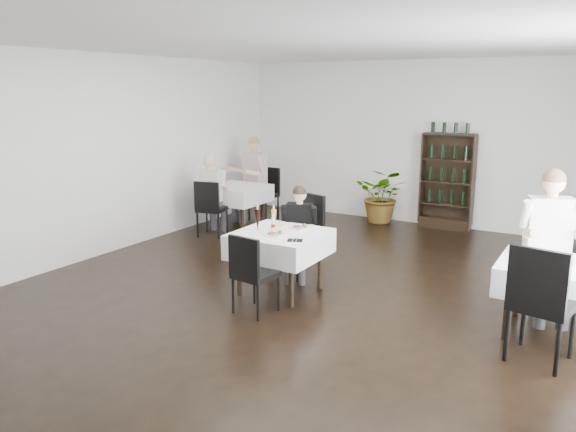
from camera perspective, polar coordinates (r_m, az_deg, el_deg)
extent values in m
plane|color=black|center=(6.93, 1.36, -8.13)|extent=(9.00, 9.00, 0.00)
plane|color=white|center=(6.50, 1.51, 17.43)|extent=(9.00, 9.00, 0.00)
plane|color=white|center=(10.69, 13.18, 7.21)|extent=(7.00, 0.00, 7.00)
plane|color=white|center=(8.77, -19.18, 5.69)|extent=(0.00, 9.00, 9.00)
cube|color=black|center=(10.58, 15.61, -0.68)|extent=(0.90, 0.28, 0.20)
cylinder|color=black|center=(6.85, -5.00, -5.27)|extent=(0.06, 0.06, 0.71)
cylinder|color=black|center=(7.43, -1.77, -3.79)|extent=(0.06, 0.06, 0.71)
cylinder|color=black|center=(6.48, 0.33, -6.30)|extent=(0.06, 0.06, 0.71)
cylinder|color=black|center=(7.09, 3.26, -4.62)|extent=(0.06, 0.06, 0.71)
cube|color=black|center=(6.85, -0.81, -1.97)|extent=(0.85, 0.85, 0.04)
cube|color=white|center=(6.88, -0.80, -2.85)|extent=(1.03, 1.03, 0.30)
cylinder|color=black|center=(10.18, -7.82, 0.64)|extent=(0.06, 0.06, 0.71)
cylinder|color=black|center=(10.72, -5.59, 1.30)|extent=(0.06, 0.06, 0.71)
cylinder|color=black|center=(9.79, -4.67, 0.22)|extent=(0.06, 0.06, 0.71)
cylinder|color=black|center=(10.34, -2.53, 0.93)|extent=(0.06, 0.06, 0.71)
cube|color=black|center=(10.18, -5.19, 2.85)|extent=(0.80, 0.80, 0.04)
cube|color=white|center=(10.20, -5.18, 2.24)|extent=(0.98, 0.98, 0.30)
cylinder|color=black|center=(6.07, 21.34, -8.54)|extent=(0.06, 0.06, 0.71)
cylinder|color=black|center=(6.71, 22.28, -6.61)|extent=(0.06, 0.06, 0.71)
cube|color=black|center=(6.24, 25.20, -4.67)|extent=(0.80, 0.80, 0.04)
cube|color=white|center=(6.28, 25.11, -5.63)|extent=(0.98, 0.98, 0.30)
imported|color=#2A561D|center=(10.72, 9.60, 2.05)|extent=(0.99, 0.87, 1.03)
cylinder|color=black|center=(7.66, -1.18, -4.11)|extent=(0.04, 0.04, 0.50)
cylinder|color=black|center=(7.94, 1.20, -3.51)|extent=(0.04, 0.04, 0.50)
cylinder|color=black|center=(7.35, 1.00, -4.84)|extent=(0.04, 0.04, 0.50)
cylinder|color=black|center=(7.64, 3.40, -4.18)|extent=(0.04, 0.04, 0.50)
cube|color=black|center=(7.57, 1.11, -2.11)|extent=(0.63, 0.63, 0.08)
cube|color=black|center=(7.65, 2.38, 0.29)|extent=(0.49, 0.21, 0.54)
cylinder|color=black|center=(6.42, -0.96, -7.87)|extent=(0.03, 0.03, 0.42)
cylinder|color=black|center=(6.16, -3.09, -8.80)|extent=(0.03, 0.03, 0.42)
cylinder|color=black|center=(6.64, -3.44, -7.19)|extent=(0.03, 0.03, 0.42)
cylinder|color=black|center=(6.38, -5.60, -8.05)|extent=(0.03, 0.03, 0.42)
cube|color=black|center=(6.32, -3.30, -5.96)|extent=(0.47, 0.47, 0.06)
cube|color=black|center=(6.11, -4.50, -4.22)|extent=(0.42, 0.10, 0.45)
cylinder|color=black|center=(10.77, -3.98, 0.70)|extent=(0.04, 0.04, 0.46)
cylinder|color=black|center=(11.08, -2.71, 1.06)|extent=(0.04, 0.04, 0.46)
cylinder|color=black|center=(10.54, -2.26, 0.45)|extent=(0.04, 0.04, 0.46)
cylinder|color=black|center=(10.85, -1.02, 0.82)|extent=(0.04, 0.04, 0.46)
cube|color=black|center=(10.76, -2.51, 2.11)|extent=(0.49, 0.49, 0.07)
cube|color=black|center=(10.88, -1.87, 3.67)|extent=(0.46, 0.08, 0.50)
cylinder|color=black|center=(9.84, -6.20, -0.55)|extent=(0.03, 0.03, 0.44)
cylinder|color=black|center=(9.49, -7.09, -1.06)|extent=(0.03, 0.03, 0.44)
cylinder|color=black|center=(9.99, -8.24, -0.40)|extent=(0.03, 0.03, 0.44)
cylinder|color=black|center=(9.65, -9.18, -0.90)|extent=(0.03, 0.03, 0.44)
cube|color=black|center=(9.69, -7.72, 0.72)|extent=(0.53, 0.53, 0.07)
cube|color=black|center=(9.46, -8.27, 2.01)|extent=(0.44, 0.15, 0.48)
cylinder|color=black|center=(6.98, 23.71, -7.36)|extent=(0.03, 0.03, 0.39)
cylinder|color=black|center=(7.31, 23.98, -6.52)|extent=(0.03, 0.03, 0.39)
cylinder|color=black|center=(6.97, 26.52, -7.68)|extent=(0.03, 0.03, 0.39)
cylinder|color=black|center=(7.29, 26.67, -6.82)|extent=(0.03, 0.03, 0.39)
cube|color=black|center=(7.07, 25.39, -5.39)|extent=(0.40, 0.40, 0.06)
cube|color=black|center=(7.18, 25.67, -3.22)|extent=(0.39, 0.05, 0.43)
cylinder|color=black|center=(5.95, 26.90, -10.55)|extent=(0.04, 0.04, 0.51)
cylinder|color=black|center=(5.55, 25.71, -12.10)|extent=(0.04, 0.04, 0.51)
cylinder|color=black|center=(6.05, 22.79, -9.74)|extent=(0.04, 0.04, 0.51)
cylinder|color=black|center=(5.66, 21.31, -11.19)|extent=(0.04, 0.04, 0.51)
cube|color=black|center=(5.69, 24.44, -8.19)|extent=(0.60, 0.60, 0.08)
cube|color=black|center=(5.38, 24.00, -5.94)|extent=(0.51, 0.15, 0.56)
cube|color=#414148|center=(7.34, 0.30, -2.95)|extent=(0.23, 0.38, 0.12)
cylinder|color=#414148|center=(7.27, 0.07, -5.34)|extent=(0.10, 0.10, 0.42)
cube|color=#414148|center=(7.31, 1.63, -3.02)|extent=(0.23, 0.38, 0.12)
cylinder|color=#414148|center=(7.24, 1.42, -5.42)|extent=(0.10, 0.10, 0.42)
cube|color=black|center=(7.41, 1.19, -0.53)|extent=(0.39, 0.29, 0.48)
cylinder|color=#D9AC87|center=(7.22, -0.68, -1.01)|extent=(0.15, 0.28, 0.13)
cylinder|color=#D9AC87|center=(7.16, 2.44, -1.15)|extent=(0.15, 0.28, 0.13)
sphere|color=#D9AC87|center=(7.32, 1.18, 2.21)|extent=(0.18, 0.18, 0.18)
sphere|color=black|center=(7.31, 1.18, 2.41)|extent=(0.18, 0.18, 0.18)
cube|color=#414148|center=(10.77, -4.58, 2.82)|extent=(0.29, 0.49, 0.16)
cylinder|color=#414148|center=(10.71, -5.39, 0.85)|extent=(0.12, 0.12, 0.54)
cube|color=#414148|center=(10.60, -3.84, 2.67)|extent=(0.29, 0.49, 0.16)
cylinder|color=#414148|center=(10.54, -4.66, 0.67)|extent=(0.12, 0.12, 0.54)
cube|color=#C9A6AE|center=(10.76, -3.36, 4.81)|extent=(0.50, 0.37, 0.61)
cylinder|color=#D9AC87|center=(10.77, -5.47, 4.67)|extent=(0.19, 0.36, 0.17)
cylinder|color=#D9AC87|center=(10.37, -3.75, 4.39)|extent=(0.19, 0.36, 0.17)
sphere|color=#D9AC87|center=(10.69, -3.49, 7.28)|extent=(0.23, 0.23, 0.23)
sphere|color=olive|center=(10.68, -3.49, 7.46)|extent=(0.23, 0.23, 0.23)
cube|color=#414148|center=(9.83, -6.97, 1.37)|extent=(0.23, 0.43, 0.14)
cylinder|color=#414148|center=(10.05, -6.54, -0.16)|extent=(0.11, 0.11, 0.48)
cube|color=#414148|center=(9.91, -8.02, 1.43)|extent=(0.23, 0.43, 0.14)
cylinder|color=#414148|center=(10.13, -7.56, -0.09)|extent=(0.11, 0.11, 0.48)
cube|color=silver|center=(9.64, -7.99, 3.07)|extent=(0.43, 0.30, 0.54)
cylinder|color=#D9AC87|center=(9.80, -6.16, 3.16)|extent=(0.15, 0.31, 0.15)
cylinder|color=#D9AC87|center=(9.98, -8.56, 3.26)|extent=(0.15, 0.31, 0.15)
sphere|color=#D9AC87|center=(9.60, -8.02, 5.50)|extent=(0.21, 0.21, 0.21)
sphere|color=beige|center=(9.60, -8.02, 5.68)|extent=(0.21, 0.21, 0.21)
cube|color=#414148|center=(6.61, 24.18, -4.48)|extent=(0.32, 0.51, 0.16)
cylinder|color=#414148|center=(6.53, 24.34, -8.02)|extent=(0.13, 0.13, 0.56)
cube|color=#414148|center=(6.67, 26.08, -4.50)|extent=(0.32, 0.51, 0.16)
cylinder|color=#414148|center=(6.59, 26.27, -8.02)|extent=(0.13, 0.13, 0.56)
cube|color=silver|center=(6.75, 24.95, -0.89)|extent=(0.52, 0.40, 0.63)
cylinder|color=#D9AC87|center=(6.40, 23.38, -1.66)|extent=(0.21, 0.36, 0.18)
sphere|color=#D9AC87|center=(6.64, 25.39, 3.09)|extent=(0.24, 0.24, 0.24)
sphere|color=brown|center=(6.64, 25.42, 3.38)|extent=(0.24, 0.24, 0.24)
cube|color=white|center=(7.00, 1.18, -1.24)|extent=(0.25, 0.25, 0.02)
cube|color=#552418|center=(6.99, 0.93, -1.10)|extent=(0.09, 0.07, 0.02)
sphere|color=#307820|center=(7.00, 1.69, -0.97)|extent=(0.05, 0.05, 0.05)
cube|color=olive|center=(6.94, 1.10, -1.22)|extent=(0.10, 0.09, 0.02)
cube|color=white|center=(6.68, -1.35, -1.93)|extent=(0.23, 0.23, 0.02)
cube|color=#552418|center=(6.67, -1.62, -1.79)|extent=(0.09, 0.08, 0.02)
sphere|color=#307820|center=(6.67, -0.82, -1.64)|extent=(0.05, 0.05, 0.05)
cube|color=olive|center=(6.62, -1.46, -1.92)|extent=(0.09, 0.08, 0.02)
cone|color=black|center=(6.87, -3.10, -0.42)|extent=(0.08, 0.08, 0.27)
cylinder|color=silver|center=(6.83, -3.12, 0.97)|extent=(0.02, 0.02, 0.07)
cone|color=#BD8730|center=(6.95, -1.46, -0.35)|extent=(0.07, 0.07, 0.25)
cylinder|color=silver|center=(6.92, -1.46, 0.89)|extent=(0.02, 0.02, 0.06)
cylinder|color=silver|center=(6.85, -1.51, -0.87)|extent=(0.05, 0.05, 0.17)
cylinder|color=#AA1109|center=(6.86, -1.51, -0.98)|extent=(0.06, 0.06, 0.04)
cylinder|color=silver|center=(6.83, -1.51, 0.01)|extent=(0.02, 0.02, 0.04)
cube|color=black|center=(6.45, 0.72, -2.48)|extent=(0.21, 0.19, 0.01)
cylinder|color=silver|center=(6.46, 0.58, -2.38)|extent=(0.08, 0.18, 0.01)
cylinder|color=silver|center=(6.44, 0.87, -2.42)|extent=(0.09, 0.18, 0.01)
cylinder|color=black|center=(6.19, 26.83, -4.19)|extent=(0.04, 0.04, 0.09)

